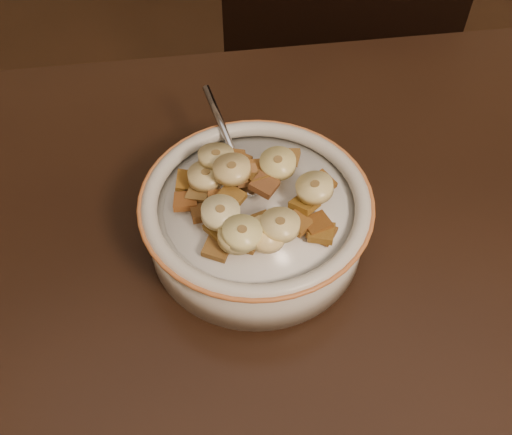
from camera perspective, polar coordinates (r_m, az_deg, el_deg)
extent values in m
cube|color=black|center=(1.01, 9.66, 5.93)|extent=(0.52, 0.52, 0.93)
cylinder|color=beige|center=(0.50, 0.00, -0.51)|extent=(0.19, 0.19, 0.05)
cylinder|color=silver|center=(0.49, 0.00, 1.16)|extent=(0.16, 0.16, 0.00)
ellipsoid|color=#ADB4BE|center=(0.50, -1.22, 3.98)|extent=(0.04, 0.05, 0.01)
cube|color=brown|center=(0.47, 6.15, -0.65)|extent=(0.03, 0.03, 0.01)
cube|color=brown|center=(0.48, -0.01, 4.19)|extent=(0.03, 0.03, 0.01)
cube|color=#976719|center=(0.50, -6.83, 3.62)|extent=(0.02, 0.02, 0.01)
cube|color=olive|center=(0.51, 3.20, 6.01)|extent=(0.03, 0.03, 0.01)
cube|color=olive|center=(0.48, -5.62, 2.55)|extent=(0.03, 0.03, 0.01)
cube|color=brown|center=(0.47, -5.29, 0.53)|extent=(0.02, 0.02, 0.01)
cube|color=#905A24|center=(0.47, 6.62, -1.50)|extent=(0.03, 0.03, 0.01)
cube|color=brown|center=(0.46, 4.17, -0.57)|extent=(0.03, 0.03, 0.01)
cube|color=#8A611A|center=(0.48, 4.89, 1.36)|extent=(0.03, 0.03, 0.01)
cube|color=olive|center=(0.47, -2.58, 1.98)|extent=(0.03, 0.03, 0.01)
cube|color=brown|center=(0.47, 0.83, 3.25)|extent=(0.03, 0.03, 0.01)
cube|color=brown|center=(0.47, -3.60, 1.69)|extent=(0.02, 0.02, 0.01)
cube|color=#945C34|center=(0.48, -0.93, 4.24)|extent=(0.02, 0.02, 0.01)
cube|color=brown|center=(0.50, -1.88, 5.56)|extent=(0.03, 0.03, 0.01)
cube|color=brown|center=(0.48, -7.03, 1.63)|extent=(0.02, 0.02, 0.01)
cube|color=brown|center=(0.45, -3.91, -3.05)|extent=(0.03, 0.03, 0.01)
cube|color=brown|center=(0.46, -3.64, -0.99)|extent=(0.03, 0.03, 0.01)
cube|color=#8F5D1F|center=(0.46, 0.31, -0.69)|extent=(0.02, 0.02, 0.01)
cube|color=brown|center=(0.45, -1.08, -2.38)|extent=(0.03, 0.03, 0.01)
cube|color=brown|center=(0.52, -2.15, 6.00)|extent=(0.02, 0.02, 0.01)
cube|color=brown|center=(0.46, 6.58, -1.49)|extent=(0.03, 0.03, 0.01)
cube|color=#935E29|center=(0.49, -0.61, 4.82)|extent=(0.02, 0.02, 0.01)
cube|color=brown|center=(0.45, -2.04, -1.88)|extent=(0.02, 0.02, 0.01)
cube|color=brown|center=(0.47, -4.04, 0.26)|extent=(0.03, 0.03, 0.01)
cube|color=brown|center=(0.50, 6.54, 3.41)|extent=(0.03, 0.03, 0.01)
cube|color=brown|center=(0.49, 1.50, 4.45)|extent=(0.03, 0.03, 0.01)
cylinder|color=#F3E47D|center=(0.49, 2.20, 5.44)|extent=(0.04, 0.04, 0.01)
cylinder|color=#FCEBA5|center=(0.45, -3.57, 0.49)|extent=(0.04, 0.04, 0.01)
cylinder|color=#F7EEA2|center=(0.44, -1.39, -1.55)|extent=(0.03, 0.03, 0.01)
cylinder|color=#D0BA6E|center=(0.44, -1.89, -1.84)|extent=(0.04, 0.04, 0.01)
cylinder|color=#E0C775|center=(0.44, 2.43, -0.73)|extent=(0.03, 0.03, 0.01)
cylinder|color=beige|center=(0.49, -4.00, 6.10)|extent=(0.04, 0.04, 0.02)
cylinder|color=#FBD67D|center=(0.44, 1.07, -1.64)|extent=(0.04, 0.04, 0.01)
cylinder|color=#FFE690|center=(0.47, 5.88, 2.98)|extent=(0.04, 0.04, 0.02)
cylinder|color=#D3BD7C|center=(0.47, -2.43, 4.84)|extent=(0.04, 0.04, 0.01)
cylinder|color=#E9CA7C|center=(0.48, -5.01, 4.18)|extent=(0.03, 0.04, 0.01)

